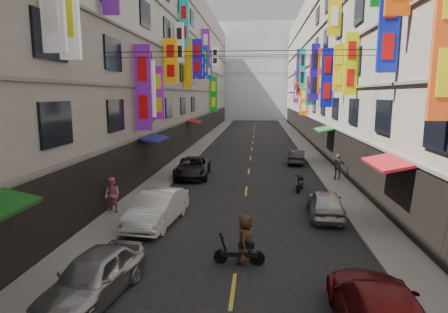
% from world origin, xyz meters
% --- Properties ---
extents(sidewalk_left, '(2.00, 90.00, 0.12)m').
position_xyz_m(sidewalk_left, '(-6.00, 42.00, 0.06)').
color(sidewalk_left, slate).
rests_on(sidewalk_left, ground).
extents(sidewalk_right, '(2.00, 90.00, 0.12)m').
position_xyz_m(sidewalk_right, '(6.00, 42.00, 0.06)').
color(sidewalk_right, slate).
rests_on(sidewalk_right, ground).
extents(building_row_left, '(10.14, 90.00, 19.00)m').
position_xyz_m(building_row_left, '(-11.99, 42.00, 9.49)').
color(building_row_left, gray).
rests_on(building_row_left, ground).
extents(building_row_right, '(10.14, 90.00, 19.00)m').
position_xyz_m(building_row_right, '(11.99, 42.00, 9.49)').
color(building_row_right, gray).
rests_on(building_row_right, ground).
extents(haze_block, '(18.00, 8.00, 22.00)m').
position_xyz_m(haze_block, '(0.00, 92.00, 11.00)').
color(haze_block, silver).
rests_on(haze_block, ground).
extents(shop_signage, '(14.00, 55.00, 12.36)m').
position_xyz_m(shop_signage, '(-0.16, 34.82, 9.17)').
color(shop_signage, '#0F39B8').
rests_on(shop_signage, ground).
extents(street_awnings, '(13.99, 35.20, 0.41)m').
position_xyz_m(street_awnings, '(-1.26, 26.00, 3.00)').
color(street_awnings, '#144C15').
rests_on(street_awnings, ground).
extents(overhead_cables, '(14.00, 38.04, 1.24)m').
position_xyz_m(overhead_cables, '(0.00, 30.00, 8.80)').
color(overhead_cables, black).
rests_on(overhead_cables, ground).
extents(lane_markings, '(0.12, 80.20, 0.01)m').
position_xyz_m(lane_markings, '(0.00, 39.00, 0.00)').
color(lane_markings, gold).
rests_on(lane_markings, ground).
extents(scooter_crossing, '(1.80, 0.50, 1.14)m').
position_xyz_m(scooter_crossing, '(0.12, 13.84, 0.44)').
color(scooter_crossing, black).
rests_on(scooter_crossing, ground).
extents(scooter_far_right, '(0.72, 1.76, 1.14)m').
position_xyz_m(scooter_far_right, '(3.33, 24.40, 0.44)').
color(scooter_far_right, black).
rests_on(scooter_far_right, ground).
extents(car_left_near, '(2.25, 4.33, 1.41)m').
position_xyz_m(car_left_near, '(-4.00, 11.17, 0.70)').
color(car_left_near, '#A3A3A8').
rests_on(car_left_near, ground).
extents(car_left_mid, '(2.11, 4.80, 1.53)m').
position_xyz_m(car_left_mid, '(-3.87, 17.65, 0.77)').
color(car_left_mid, silver).
rests_on(car_left_mid, ground).
extents(car_left_far, '(2.67, 5.22, 1.41)m').
position_xyz_m(car_left_far, '(-4.00, 27.67, 0.71)').
color(car_left_far, black).
rests_on(car_left_far, ground).
extents(car_right_near, '(2.32, 5.18, 1.47)m').
position_xyz_m(car_right_near, '(3.69, 9.98, 0.74)').
color(car_right_near, maroon).
rests_on(car_right_near, ground).
extents(car_right_mid, '(1.83, 4.05, 1.35)m').
position_xyz_m(car_right_mid, '(4.00, 19.38, 0.67)').
color(car_right_mid, '#B3B3B8').
rests_on(car_right_mid, ground).
extents(car_right_far, '(1.77, 3.80, 1.20)m').
position_xyz_m(car_right_far, '(4.00, 33.67, 0.60)').
color(car_right_far, '#28272F').
rests_on(car_right_far, ground).
extents(pedestrian_lfar, '(1.03, 0.90, 1.76)m').
position_xyz_m(pedestrian_lfar, '(-6.46, 18.78, 1.00)').
color(pedestrian_lfar, '#C86A87').
rests_on(pedestrian_lfar, sidewalk_left).
extents(pedestrian_rfar, '(1.03, 0.60, 1.74)m').
position_xyz_m(pedestrian_rfar, '(6.19, 27.30, 0.99)').
color(pedestrian_rfar, '#5C5C5E').
rests_on(pedestrian_rfar, sidewalk_right).
extents(pedestrian_crossing, '(0.73, 0.95, 1.77)m').
position_xyz_m(pedestrian_crossing, '(0.30, 13.95, 0.89)').
color(pedestrian_crossing, '#43291A').
rests_on(pedestrian_crossing, ground).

